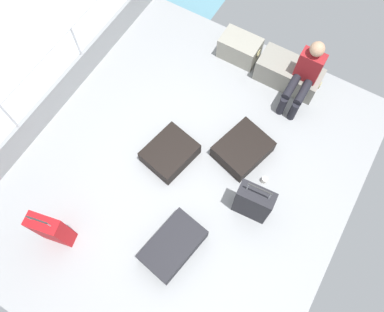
{
  "coord_description": "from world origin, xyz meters",
  "views": [
    {
      "loc": [
        1.05,
        -1.57,
        4.92
      ],
      "look_at": [
        0.01,
        0.19,
        0.25
      ],
      "focal_mm": 35.42,
      "sensor_mm": 36.0,
      "label": 1
    }
  ],
  "objects_px": {
    "suitcase_3": "(253,202)",
    "suitcase_4": "(243,149)",
    "passenger_seated": "(305,75)",
    "cargo_crate_0": "(240,48)",
    "suitcase_1": "(170,153)",
    "paper_cup": "(264,180)",
    "cargo_crate_1": "(278,69)",
    "suitcase_2": "(173,246)",
    "suitcase_0": "(52,230)",
    "cargo_crate_2": "(303,81)"
  },
  "relations": [
    {
      "from": "suitcase_3",
      "to": "suitcase_4",
      "type": "relative_size",
      "value": 1.04
    },
    {
      "from": "suitcase_3",
      "to": "suitcase_4",
      "type": "height_order",
      "value": "suitcase_3"
    },
    {
      "from": "passenger_seated",
      "to": "cargo_crate_0",
      "type": "bearing_deg",
      "value": 167.98
    },
    {
      "from": "suitcase_1",
      "to": "paper_cup",
      "type": "height_order",
      "value": "suitcase_1"
    },
    {
      "from": "cargo_crate_1",
      "to": "suitcase_4",
      "type": "height_order",
      "value": "cargo_crate_1"
    },
    {
      "from": "cargo_crate_1",
      "to": "suitcase_1",
      "type": "distance_m",
      "value": 2.12
    },
    {
      "from": "cargo_crate_0",
      "to": "suitcase_2",
      "type": "relative_size",
      "value": 0.73
    },
    {
      "from": "suitcase_4",
      "to": "paper_cup",
      "type": "height_order",
      "value": "suitcase_4"
    },
    {
      "from": "cargo_crate_1",
      "to": "suitcase_0",
      "type": "distance_m",
      "value": 3.92
    },
    {
      "from": "suitcase_1",
      "to": "passenger_seated",
      "type": "bearing_deg",
      "value": 58.65
    },
    {
      "from": "passenger_seated",
      "to": "paper_cup",
      "type": "xyz_separation_m",
      "value": [
        0.2,
        -1.48,
        -0.5
      ]
    },
    {
      "from": "suitcase_1",
      "to": "suitcase_2",
      "type": "relative_size",
      "value": 0.89
    },
    {
      "from": "suitcase_3",
      "to": "paper_cup",
      "type": "height_order",
      "value": "suitcase_3"
    },
    {
      "from": "cargo_crate_1",
      "to": "suitcase_1",
      "type": "height_order",
      "value": "cargo_crate_1"
    },
    {
      "from": "suitcase_1",
      "to": "paper_cup",
      "type": "distance_m",
      "value": 1.35
    },
    {
      "from": "cargo_crate_0",
      "to": "suitcase_4",
      "type": "relative_size",
      "value": 0.76
    },
    {
      "from": "cargo_crate_1",
      "to": "suitcase_4",
      "type": "xyz_separation_m",
      "value": [
        0.15,
        -1.44,
        -0.08
      ]
    },
    {
      "from": "suitcase_1",
      "to": "cargo_crate_2",
      "type": "bearing_deg",
      "value": 60.96
    },
    {
      "from": "suitcase_2",
      "to": "paper_cup",
      "type": "relative_size",
      "value": 8.77
    },
    {
      "from": "suitcase_0",
      "to": "paper_cup",
      "type": "height_order",
      "value": "suitcase_0"
    },
    {
      "from": "suitcase_1",
      "to": "suitcase_2",
      "type": "distance_m",
      "value": 1.28
    },
    {
      "from": "suitcase_0",
      "to": "suitcase_1",
      "type": "height_order",
      "value": "suitcase_0"
    },
    {
      "from": "cargo_crate_0",
      "to": "suitcase_2",
      "type": "height_order",
      "value": "cargo_crate_0"
    },
    {
      "from": "suitcase_3",
      "to": "suitcase_4",
      "type": "distance_m",
      "value": 0.87
    },
    {
      "from": "passenger_seated",
      "to": "suitcase_4",
      "type": "relative_size",
      "value": 1.25
    },
    {
      "from": "cargo_crate_0",
      "to": "suitcase_3",
      "type": "bearing_deg",
      "value": -58.92
    },
    {
      "from": "cargo_crate_0",
      "to": "cargo_crate_2",
      "type": "xyz_separation_m",
      "value": [
        1.1,
        -0.06,
        -0.01
      ]
    },
    {
      "from": "paper_cup",
      "to": "cargo_crate_1",
      "type": "bearing_deg",
      "value": 110.23
    },
    {
      "from": "cargo_crate_0",
      "to": "cargo_crate_2",
      "type": "bearing_deg",
      "value": -2.96
    },
    {
      "from": "cargo_crate_2",
      "to": "suitcase_4",
      "type": "bearing_deg",
      "value": -100.46
    },
    {
      "from": "suitcase_2",
      "to": "paper_cup",
      "type": "distance_m",
      "value": 1.53
    },
    {
      "from": "cargo_crate_1",
      "to": "suitcase_2",
      "type": "relative_size",
      "value": 0.72
    },
    {
      "from": "cargo_crate_1",
      "to": "passenger_seated",
      "type": "relative_size",
      "value": 0.6
    },
    {
      "from": "passenger_seated",
      "to": "suitcase_1",
      "type": "distance_m",
      "value": 2.18
    },
    {
      "from": "cargo_crate_2",
      "to": "suitcase_0",
      "type": "bearing_deg",
      "value": -115.3
    },
    {
      "from": "paper_cup",
      "to": "cargo_crate_0",
      "type": "bearing_deg",
      "value": 127.09
    },
    {
      "from": "suitcase_3",
      "to": "cargo_crate_2",
      "type": "bearing_deg",
      "value": 95.69
    },
    {
      "from": "cargo_crate_1",
      "to": "suitcase_1",
      "type": "xyz_separation_m",
      "value": [
        -0.7,
        -2.0,
        -0.08
      ]
    },
    {
      "from": "suitcase_4",
      "to": "paper_cup",
      "type": "xyz_separation_m",
      "value": [
        0.46,
        -0.23,
        -0.07
      ]
    },
    {
      "from": "passenger_seated",
      "to": "paper_cup",
      "type": "height_order",
      "value": "passenger_seated"
    },
    {
      "from": "suitcase_3",
      "to": "suitcase_1",
      "type": "bearing_deg",
      "value": 174.72
    },
    {
      "from": "passenger_seated",
      "to": "suitcase_2",
      "type": "bearing_deg",
      "value": -97.88
    },
    {
      "from": "passenger_seated",
      "to": "suitcase_1",
      "type": "height_order",
      "value": "passenger_seated"
    },
    {
      "from": "cargo_crate_2",
      "to": "suitcase_1",
      "type": "relative_size",
      "value": 0.66
    },
    {
      "from": "passenger_seated",
      "to": "suitcase_2",
      "type": "relative_size",
      "value": 1.2
    },
    {
      "from": "cargo_crate_0",
      "to": "passenger_seated",
      "type": "relative_size",
      "value": 0.61
    },
    {
      "from": "suitcase_1",
      "to": "cargo_crate_0",
      "type": "bearing_deg",
      "value": 89.76
    },
    {
      "from": "cargo_crate_2",
      "to": "passenger_seated",
      "type": "height_order",
      "value": "passenger_seated"
    },
    {
      "from": "cargo_crate_0",
      "to": "suitcase_3",
      "type": "distance_m",
      "value": 2.55
    },
    {
      "from": "passenger_seated",
      "to": "paper_cup",
      "type": "relative_size",
      "value": 10.55
    }
  ]
}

